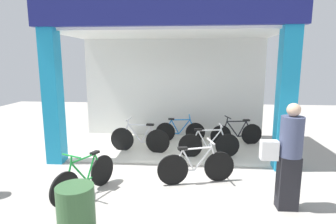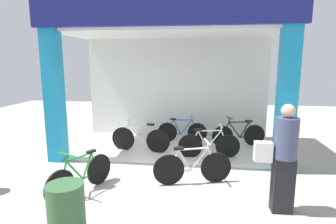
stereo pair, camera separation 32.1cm
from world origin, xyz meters
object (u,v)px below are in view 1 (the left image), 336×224
Objects in this scene: bicycle_inside_1 at (180,131)px; bicycle_parked_1 at (85,177)px; trash_bin at (76,213)px; pedestrian_0 at (288,155)px; bicycle_inside_3 at (237,134)px; bicycle_inside_0 at (140,139)px; bicycle_inside_2 at (209,144)px; bicycle_parked_0 at (196,166)px.

bicycle_parked_1 reaches higher than bicycle_inside_1.
trash_bin is (-1.21, -4.82, 0.06)m from bicycle_inside_1.
bicycle_inside_3 is at bearing 94.23° from pedestrian_0.
bicycle_inside_0 is 1.48m from bicycle_inside_1.
bicycle_parked_1 is 0.81× the size of pedestrian_0.
bicycle_inside_2 is 1.59m from bicycle_parked_0.
bicycle_parked_0 is (0.44, -2.88, 0.02)m from bicycle_inside_1.
bicycle_inside_3 is 0.99× the size of bicycle_parked_0.
trash_bin is at bearing -92.69° from bicycle_inside_0.
bicycle_inside_0 is 1.09× the size of bicycle_inside_1.
bicycle_parked_0 is (-1.20, -2.64, 0.00)m from bicycle_inside_3.
bicycle_inside_0 reaches higher than bicycle_parked_1.
pedestrian_0 reaches higher than bicycle_inside_1.
bicycle_inside_1 is at bearing 66.13° from bicycle_parked_1.
bicycle_inside_0 reaches higher than bicycle_inside_2.
pedestrian_0 is at bearing -63.06° from bicycle_inside_1.
bicycle_parked_1 reaches higher than trash_bin.
bicycle_parked_0 is at bearing -102.28° from bicycle_inside_2.
bicycle_inside_3 is at bearing 65.60° from bicycle_parked_0.
bicycle_inside_0 is 1.07× the size of bicycle_inside_3.
trash_bin is at bearing -130.42° from bicycle_parked_0.
pedestrian_0 is at bearing -42.39° from bicycle_inside_0.
pedestrian_0 is at bearing 19.15° from trash_bin.
pedestrian_0 reaches higher than bicycle_parked_1.
bicycle_inside_1 is 1.66m from bicycle_inside_3.
bicycle_inside_0 is at bearing 77.79° from bicycle_parked_1.
trash_bin is (-3.11, -1.08, -0.55)m from pedestrian_0.
bicycle_parked_0 is 1.07× the size of bicycle_parked_1.
bicycle_inside_3 is at bearing 45.95° from bicycle_parked_1.
bicycle_inside_0 is 2.34m from bicycle_parked_0.
bicycle_parked_1 is 3.53m from pedestrian_0.
bicycle_inside_1 is 4.97m from trash_bin.
bicycle_inside_2 reaches higher than trash_bin.
bicycle_inside_0 is at bearing 87.31° from trash_bin.
pedestrian_0 is at bearing -30.50° from bicycle_parked_0.
bicycle_parked_1 is (-2.35, -2.24, -0.00)m from bicycle_inside_2.
bicycle_inside_0 is at bearing 137.61° from pedestrian_0.
bicycle_inside_2 is at bearing 77.72° from bicycle_parked_0.
bicycle_inside_0 reaches higher than bicycle_inside_3.
pedestrian_0 is (1.90, -3.74, 0.60)m from bicycle_inside_1.
bicycle_inside_0 is 2.55m from bicycle_parked_1.
bicycle_inside_2 is (1.81, -0.26, -0.02)m from bicycle_inside_0.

